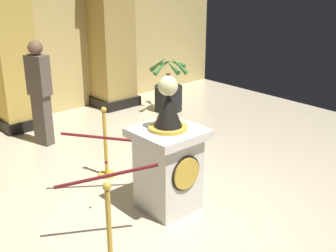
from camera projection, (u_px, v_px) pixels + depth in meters
The scene contains 10 objects.
ground_plane at pixel (163, 214), 5.19m from camera, with size 10.50×10.50×0.00m, color beige.
back_wall at pixel (0, 24), 7.70m from camera, with size 10.50×0.16×3.68m, color tan.
pedestal_clock at pixel (168, 160), 5.12m from camera, with size 0.76×0.76×1.67m.
stanchion_near at pixel (106, 152), 6.04m from camera, with size 0.24×0.24×1.03m.
stanchion_far at pixel (110, 244), 4.06m from camera, with size 0.24×0.24×0.99m.
velvet_rope at pixel (106, 155), 4.90m from camera, with size 1.50×1.51×0.22m.
column_right at pixel (110, 22), 8.76m from camera, with size 0.90×0.90×3.54m.
column_centre_rear at pixel (9, 32), 7.46m from camera, with size 0.78×0.78×3.54m.
potted_palm_right at pixel (168, 94), 8.88m from camera, with size 0.89×0.85×1.15m.
bystander_guest at pixel (40, 90), 6.96m from camera, with size 0.32×0.41×1.74m.
Camera 1 is at (-2.93, -3.42, 2.79)m, focal length 46.06 mm.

